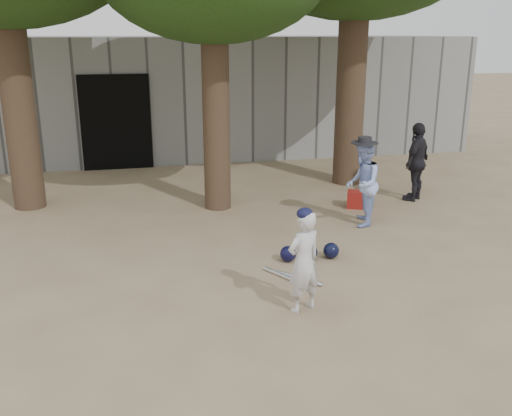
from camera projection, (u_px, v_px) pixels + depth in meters
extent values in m
plane|color=#937C5E|center=(224.00, 315.00, 6.55)|extent=(70.00, 70.00, 0.00)
imported|color=silver|center=(304.00, 262.00, 6.50)|extent=(0.52, 0.44, 1.21)
imported|color=#9AB2EF|center=(362.00, 184.00, 9.42)|extent=(0.78, 0.86, 1.43)
imported|color=black|center=(417.00, 162.00, 10.84)|extent=(0.91, 0.84, 1.50)
cube|color=maroon|center=(359.00, 199.00, 10.54)|extent=(0.51, 0.46, 0.30)
cube|color=gray|center=(167.00, 103.00, 13.56)|extent=(16.00, 0.35, 3.00)
cube|color=black|center=(116.00, 123.00, 13.24)|extent=(1.60, 0.08, 2.20)
cube|color=slate|center=(160.00, 92.00, 15.89)|extent=(16.00, 5.00, 3.00)
sphere|color=black|center=(288.00, 254.00, 8.05)|extent=(0.23, 0.23, 0.23)
sphere|color=black|center=(309.00, 252.00, 8.13)|extent=(0.23, 0.23, 0.23)
sphere|color=black|center=(331.00, 251.00, 8.18)|extent=(0.23, 0.23, 0.23)
cylinder|color=silver|center=(283.00, 276.00, 7.54)|extent=(0.41, 0.65, 0.06)
cylinder|color=silver|center=(299.00, 278.00, 7.47)|extent=(0.52, 0.58, 0.06)
cylinder|color=brown|center=(12.00, 54.00, 9.80)|extent=(0.56, 0.56, 5.50)
cylinder|color=brown|center=(215.00, 69.00, 9.85)|extent=(0.48, 0.48, 5.00)
cylinder|color=brown|center=(353.00, 43.00, 11.48)|extent=(0.60, 0.60, 5.80)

